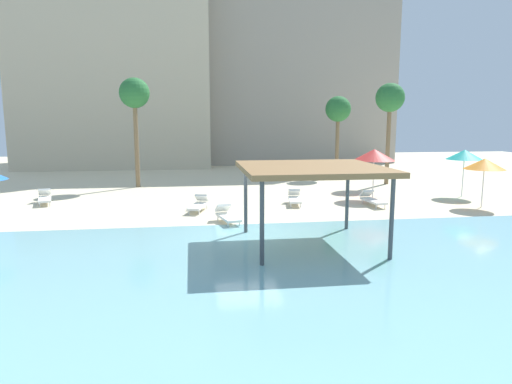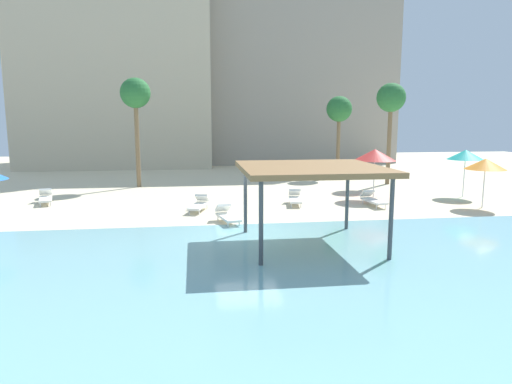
{
  "view_description": "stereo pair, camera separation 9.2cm",
  "coord_description": "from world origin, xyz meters",
  "views": [
    {
      "loc": [
        -2.11,
        -16.81,
        4.35
      ],
      "look_at": [
        0.58,
        2.0,
        1.3
      ],
      "focal_mm": 31.92,
      "sensor_mm": 36.0,
      "label": 1
    },
    {
      "loc": [
        -2.02,
        -16.82,
        4.35
      ],
      "look_at": [
        0.58,
        2.0,
        1.3
      ],
      "focal_mm": 31.92,
      "sensor_mm": 36.0,
      "label": 2
    }
  ],
  "objects": [
    {
      "name": "lounge_chair_4",
      "position": [
        -0.66,
        2.03,
        0.33
      ],
      "size": [
        1.02,
        1.98,
        0.74
      ],
      "rotation": [
        0.0,
        0.0,
        -1.34
      ],
      "color": "white",
      "rests_on": "ground"
    },
    {
      "name": "hotel_block_0",
      "position": [
        -8.77,
        29.03,
        10.95
      ],
      "size": [
        16.74,
        11.56,
        21.89
      ],
      "primitive_type": "cube",
      "color": "beige",
      "rests_on": "ground"
    },
    {
      "name": "lounge_chair_2",
      "position": [
        6.95,
        4.88,
        0.33
      ],
      "size": [
        0.8,
        1.95,
        0.74
      ],
      "rotation": [
        0.0,
        0.0,
        -1.46
      ],
      "color": "white",
      "rests_on": "ground"
    },
    {
      "name": "hotel_block_1",
      "position": [
        6.37,
        31.56,
        10.91
      ],
      "size": [
        23.3,
        11.0,
        21.83
      ],
      "primitive_type": "cube",
      "color": "#9E9384",
      "rests_on": "ground"
    },
    {
      "name": "lounge_chair_1",
      "position": [
        3.13,
        5.75,
        0.33
      ],
      "size": [
        0.91,
        1.97,
        0.74
      ],
      "rotation": [
        0.0,
        0.0,
        -1.74
      ],
      "color": "white",
      "rests_on": "ground"
    },
    {
      "name": "lounge_chair_0",
      "position": [
        -9.69,
        7.78,
        0.33
      ],
      "size": [
        1.09,
        1.99,
        0.74
      ],
      "rotation": [
        0.0,
        0.0,
        -1.3
      ],
      "color": "white",
      "rests_on": "ground"
    },
    {
      "name": "lounge_chair_3",
      "position": [
        -1.79,
        4.75,
        0.33
      ],
      "size": [
        1.11,
        1.99,
        0.74
      ],
      "rotation": [
        0.0,
        0.0,
        -1.85
      ],
      "color": "white",
      "rests_on": "ground"
    },
    {
      "name": "ground_plane",
      "position": [
        0.0,
        0.0,
        0.0
      ],
      "size": [
        80.0,
        80.0,
        0.0
      ],
      "primitive_type": "plane",
      "color": "beige"
    },
    {
      "name": "palm_tree_1",
      "position": [
        -5.55,
        13.18,
        5.79
      ],
      "size": [
        1.9,
        1.9,
        6.93
      ],
      "color": "brown",
      "rests_on": "ground"
    },
    {
      "name": "beach_umbrella_orange_3",
      "position": [
        12.2,
        3.69,
        2.17
      ],
      "size": [
        1.95,
        1.95,
        2.44
      ],
      "color": "silver",
      "rests_on": "ground"
    },
    {
      "name": "shade_pavilion",
      "position": [
        1.93,
        -1.88,
        2.63
      ],
      "size": [
        4.73,
        4.73,
        2.78
      ],
      "color": "#42474C",
      "rests_on": "ground"
    },
    {
      "name": "lagoon_water",
      "position": [
        0.0,
        -5.25,
        0.02
      ],
      "size": [
        44.0,
        13.5,
        0.04
      ],
      "primitive_type": "cube",
      "color": "#7AB7C1",
      "rests_on": "ground"
    },
    {
      "name": "palm_tree_2",
      "position": [
        10.98,
        12.2,
        5.58
      ],
      "size": [
        1.9,
        1.9,
        6.71
      ],
      "color": "brown",
      "rests_on": "ground"
    },
    {
      "name": "palm_tree_0",
      "position": [
        8.84,
        16.43,
        4.96
      ],
      "size": [
        1.9,
        1.9,
        6.05
      ],
      "color": "brown",
      "rests_on": "ground"
    },
    {
      "name": "beach_umbrella_teal_2",
      "position": [
        13.11,
        6.8,
        2.38
      ],
      "size": [
        2.0,
        2.0,
        2.66
      ],
      "color": "silver",
      "rests_on": "ground"
    },
    {
      "name": "beach_umbrella_red_1",
      "position": [
        7.75,
        6.71,
        2.44
      ],
      "size": [
        2.25,
        2.25,
        2.75
      ],
      "color": "silver",
      "rests_on": "ground"
    }
  ]
}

